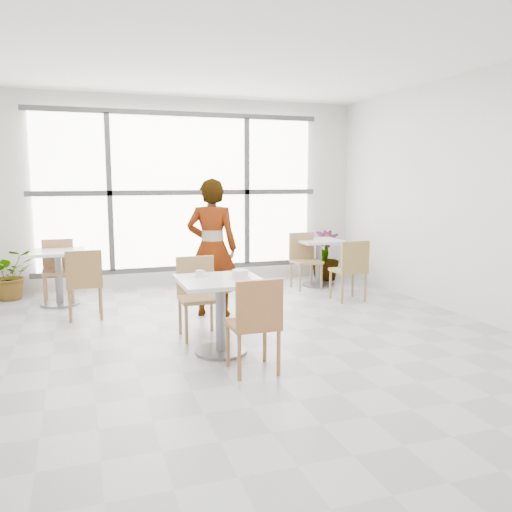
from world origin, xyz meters
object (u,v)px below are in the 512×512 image
object	(u,v)px
bg_chair_right_near	(351,267)
bg_chair_right_far	(304,256)
plant_left	(10,274)
plant_right	(325,256)
main_table	(220,302)
bg_chair_left_near	(84,279)
chair_far	(197,291)
chair_near	(256,319)
oatmeal_bowl	(240,274)
person	(212,248)
coffee_cup	(200,274)
bg_table_left	(59,270)
bg_chair_left_far	(58,266)
bg_table_right	(319,256)

from	to	relation	value
bg_chair_right_near	bg_chair_right_far	xyz separation A→B (m)	(-0.23, 1.09, 0.00)
plant_left	plant_right	world-z (taller)	plant_right
plant_left	plant_right	xyz separation A→B (m)	(4.92, -0.15, 0.06)
main_table	bg_chair_left_near	bearing A→B (deg)	125.76
bg_chair_right_far	plant_right	world-z (taller)	bg_chair_right_far
chair_far	chair_near	bearing A→B (deg)	-79.99
oatmeal_bowl	person	size ratio (longest dim) A/B	0.12
chair_near	coffee_cup	xyz separation A→B (m)	(-0.31, 0.81, 0.28)
coffee_cup	person	bearing A→B (deg)	70.93
main_table	bg_table_left	distance (m)	3.09
bg_chair_left_far	plant_left	bearing A→B (deg)	153.00
bg_table_right	bg_chair_right_far	distance (m)	0.30
bg_table_left	bg_chair_right_near	world-z (taller)	bg_chair_right_near
bg_chair_left_near	plant_left	size ratio (longest dim) A/B	1.19
main_table	person	xyz separation A→B (m)	(0.28, 1.43, 0.34)
main_table	plant_left	world-z (taller)	main_table
chair_near	plant_right	world-z (taller)	chair_near
bg_table_left	bg_chair_right_far	distance (m)	3.65
chair_near	bg_chair_left_far	distance (m)	3.95
bg_chair_left_near	oatmeal_bowl	bearing A→B (deg)	129.26
coffee_cup	bg_chair_left_far	distance (m)	3.10
bg_chair_right_far	chair_near	bearing A→B (deg)	-120.43
main_table	bg_table_right	size ratio (longest dim) A/B	1.07
bg_table_left	bg_table_right	size ratio (longest dim) A/B	1.00
chair_far	bg_chair_left_near	world-z (taller)	same
main_table	bg_chair_left_near	size ratio (longest dim) A/B	0.92
person	plant_right	bearing A→B (deg)	-122.75
person	bg_chair_left_near	xyz separation A→B (m)	(-1.53, 0.31, -0.36)
oatmeal_bowl	bg_chair_left_far	distance (m)	3.44
main_table	plant_left	xyz separation A→B (m)	(-2.25, 3.23, -0.16)
chair_near	plant_left	distance (m)	4.56
plant_left	bg_table_right	bearing A→B (deg)	-6.71
person	chair_far	bearing A→B (deg)	87.63
bg_table_left	bg_chair_right_far	xyz separation A→B (m)	(3.65, -0.03, 0.01)
chair_near	plant_right	distance (m)	4.51
chair_near	person	size ratio (longest dim) A/B	0.50
main_table	coffee_cup	world-z (taller)	coffee_cup
bg_chair_right_near	bg_chair_right_far	size ratio (longest dim) A/B	1.00
person	bg_chair_left_near	bearing A→B (deg)	11.25
oatmeal_bowl	plant_right	distance (m)	3.99
bg_table_right	bg_chair_right_far	bearing A→B (deg)	-166.62
bg_table_right	bg_chair_right_near	distance (m)	1.16
bg_chair_left_far	bg_table_right	bearing A→B (deg)	-2.97
chair_far	oatmeal_bowl	bearing A→B (deg)	-67.71
bg_chair_right_far	bg_table_left	bearing A→B (deg)	179.49
bg_chair_left_near	bg_chair_left_far	size ratio (longest dim) A/B	1.00
oatmeal_bowl	plant_left	world-z (taller)	oatmeal_bowl
bg_table_right	bg_chair_right_near	world-z (taller)	bg_chair_right_near
bg_chair_right_near	plant_left	world-z (taller)	bg_chair_right_near
chair_far	bg_chair_right_far	bearing A→B (deg)	42.43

